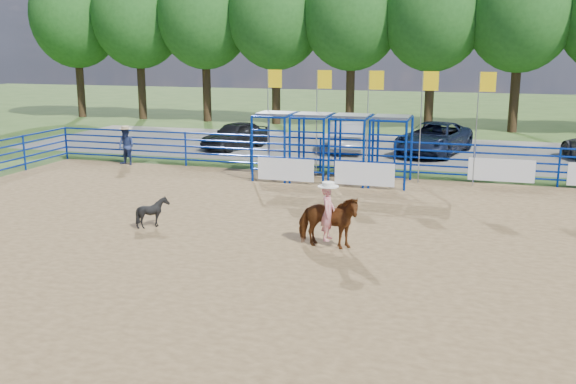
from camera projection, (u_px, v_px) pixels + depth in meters
The scene contains 12 objects.
ground at pixel (341, 256), 15.98m from camera, with size 120.00×120.00×0.00m, color #456327.
arena_dirt at pixel (341, 255), 15.98m from camera, with size 30.00×20.00×0.02m, color olive.
gravel_strip at pixel (413, 151), 31.86m from camera, with size 40.00×10.00×0.01m, color gray.
horse_and_rider at pixel (328, 216), 16.36m from camera, with size 1.71×0.85×2.45m.
calf at pixel (153, 212), 18.35m from camera, with size 0.70×0.79×0.87m, color black.
spectator_cowboy at pixel (126, 146), 27.87m from camera, with size 0.90×0.76×1.68m.
car_a at pixel (235, 135), 32.51m from camera, with size 1.61×4.00×1.36m, color black.
car_b at pixel (348, 136), 31.81m from camera, with size 1.58×4.54×1.50m, color gray.
car_c at pixel (434, 138), 30.77m from camera, with size 2.52×5.46×1.52m, color #131B31.
perimeter_fence at pixel (341, 227), 15.82m from camera, with size 30.10×20.10×1.50m.
chute_assembly at pixel (341, 149), 24.49m from camera, with size 19.32×2.41×4.20m.
treeline at pixel (434, 4), 38.58m from camera, with size 56.40×6.40×11.24m.
Camera 1 is at (3.11, -14.97, 5.11)m, focal length 40.00 mm.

